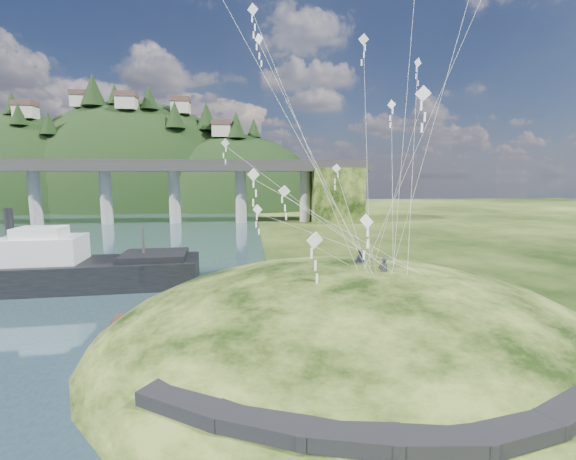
{
  "coord_description": "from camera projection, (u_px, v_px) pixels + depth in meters",
  "views": [
    {
      "loc": [
        1.17,
        -22.73,
        11.04
      ],
      "look_at": [
        4.0,
        6.0,
        7.0
      ],
      "focal_mm": 24.0,
      "sensor_mm": 36.0,
      "label": 1
    }
  ],
  "objects": [
    {
      "name": "ground",
      "position": [
        233.0,
        356.0,
        23.82
      ],
      "size": [
        320.0,
        320.0,
        0.0
      ],
      "primitive_type": "plane",
      "color": "black",
      "rests_on": "ground"
    },
    {
      "name": "grass_hill",
      "position": [
        351.0,
        358.0,
        26.78
      ],
      "size": [
        36.0,
        32.0,
        13.0
      ],
      "color": "black",
      "rests_on": "ground"
    },
    {
      "name": "footpath",
      "position": [
        419.0,
        413.0,
        14.65
      ],
      "size": [
        22.29,
        5.84,
        0.83
      ],
      "color": "black",
      "rests_on": "ground"
    },
    {
      "name": "bridge",
      "position": [
        130.0,
        182.0,
        88.96
      ],
      "size": [
        160.0,
        11.0,
        15.0
      ],
      "color": "#2D2B2B",
      "rests_on": "ground"
    },
    {
      "name": "far_ridge",
      "position": [
        128.0,
        227.0,
        141.02
      ],
      "size": [
        153.0,
        70.0,
        94.5
      ],
      "color": "black",
      "rests_on": "ground"
    },
    {
      "name": "work_barge",
      "position": [
        74.0,
        268.0,
        38.02
      ],
      "size": [
        23.43,
        7.85,
        8.07
      ],
      "color": "black",
      "rests_on": "ground"
    },
    {
      "name": "wooden_dock",
      "position": [
        210.0,
        313.0,
        29.97
      ],
      "size": [
        14.24,
        4.32,
        1.0
      ],
      "color": "#381E17",
      "rests_on": "ground"
    },
    {
      "name": "kite_flyers",
      "position": [
        366.0,
        251.0,
        26.69
      ],
      "size": [
        1.71,
        3.41,
        1.99
      ],
      "color": "#242830",
      "rests_on": "ground"
    },
    {
      "name": "kite_swarm",
      "position": [
        333.0,
        94.0,
        25.09
      ],
      "size": [
        19.06,
        17.33,
        21.34
      ],
      "color": "white",
      "rests_on": "ground"
    }
  ]
}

